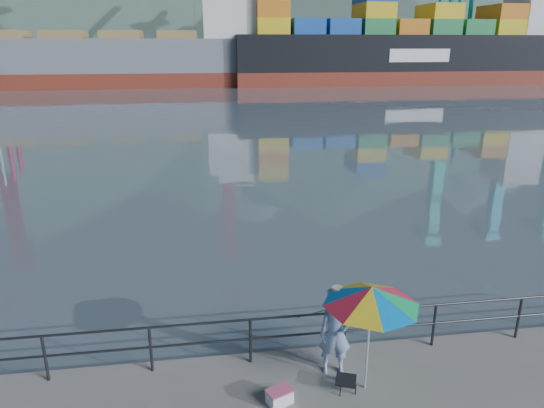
{
  "coord_description": "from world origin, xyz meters",
  "views": [
    {
      "loc": [
        0.19,
        -6.82,
        6.3
      ],
      "look_at": [
        2.08,
        6.0,
        2.0
      ],
      "focal_mm": 32.0,
      "sensor_mm": 36.0,
      "label": 1
    }
  ],
  "objects_px": {
    "bulk_carrier": "(142,58)",
    "container_ship": "(417,46)",
    "cooler_bag": "(280,397)",
    "fisherman": "(335,334)",
    "beach_umbrella": "(372,296)"
  },
  "relations": [
    {
      "from": "bulk_carrier",
      "to": "container_ship",
      "type": "height_order",
      "value": "container_ship"
    },
    {
      "from": "bulk_carrier",
      "to": "container_ship",
      "type": "bearing_deg",
      "value": -1.25
    },
    {
      "from": "bulk_carrier",
      "to": "cooler_bag",
      "type": "bearing_deg",
      "value": -82.43
    },
    {
      "from": "fisherman",
      "to": "cooler_bag",
      "type": "relative_size",
      "value": 3.96
    },
    {
      "from": "container_ship",
      "to": "fisherman",
      "type": "bearing_deg",
      "value": -115.07
    },
    {
      "from": "beach_umbrella",
      "to": "bulk_carrier",
      "type": "xyz_separation_m",
      "value": [
        -11.59,
        74.22,
        2.15
      ]
    },
    {
      "from": "cooler_bag",
      "to": "bulk_carrier",
      "type": "bearing_deg",
      "value": 75.19
    },
    {
      "from": "container_ship",
      "to": "cooler_bag",
      "type": "bearing_deg",
      "value": -115.64
    },
    {
      "from": "container_ship",
      "to": "beach_umbrella",
      "type": "bearing_deg",
      "value": -114.6
    },
    {
      "from": "fisherman",
      "to": "container_ship",
      "type": "distance_m",
      "value": 80.38
    },
    {
      "from": "cooler_bag",
      "to": "fisherman",
      "type": "bearing_deg",
      "value": 8.78
    },
    {
      "from": "fisherman",
      "to": "cooler_bag",
      "type": "distance_m",
      "value": 1.62
    },
    {
      "from": "cooler_bag",
      "to": "bulk_carrier",
      "type": "height_order",
      "value": "bulk_carrier"
    },
    {
      "from": "cooler_bag",
      "to": "container_ship",
      "type": "bearing_deg",
      "value": 41.98
    },
    {
      "from": "beach_umbrella",
      "to": "bulk_carrier",
      "type": "height_order",
      "value": "bulk_carrier"
    }
  ]
}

